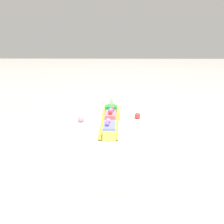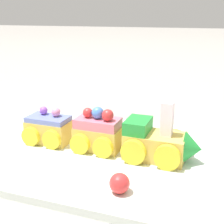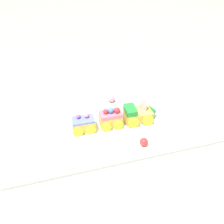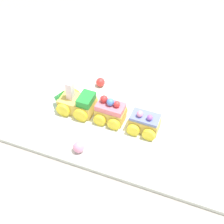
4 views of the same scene
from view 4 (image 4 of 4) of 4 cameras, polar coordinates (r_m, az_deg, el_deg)
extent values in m
plane|color=gray|center=(0.87, -1.49, -1.48)|extent=(10.00, 10.00, 0.00)
cube|color=silver|center=(0.87, -1.50, -1.22)|extent=(0.74, 0.34, 0.01)
cube|color=#E0BC56|center=(0.88, -6.38, 1.38)|extent=(0.10, 0.06, 0.04)
cube|color=green|center=(0.84, -4.75, 2.36)|extent=(0.04, 0.05, 0.02)
cone|color=green|center=(0.90, -9.81, 2.58)|extent=(0.03, 0.05, 0.05)
cube|color=white|center=(0.86, -7.54, 3.07)|extent=(0.02, 0.02, 0.02)
cube|color=white|center=(0.85, -7.66, 3.96)|extent=(0.02, 0.02, 0.02)
cube|color=white|center=(0.84, -7.78, 4.87)|extent=(0.02, 0.02, 0.02)
cylinder|color=yellow|center=(0.91, -6.94, 3.17)|extent=(0.04, 0.01, 0.04)
cylinder|color=yellow|center=(0.87, -8.91, 0.35)|extent=(0.04, 0.01, 0.04)
cylinder|color=yellow|center=(0.89, -3.90, 2.32)|extent=(0.04, 0.01, 0.04)
cylinder|color=yellow|center=(0.85, -5.77, -0.61)|extent=(0.04, 0.01, 0.04)
cube|color=#E0BC56|center=(0.84, -0.31, -0.43)|extent=(0.08, 0.05, 0.04)
cube|color=#E57084|center=(0.82, -0.31, 0.90)|extent=(0.08, 0.05, 0.02)
sphere|color=red|center=(0.81, 0.96, 1.53)|extent=(0.02, 0.02, 0.02)
sphere|color=#4C84E0|center=(0.81, -0.31, 1.81)|extent=(0.02, 0.02, 0.02)
sphere|color=red|center=(0.82, -1.33, 2.38)|extent=(0.02, 0.02, 0.02)
cylinder|color=yellow|center=(0.87, -0.91, 1.07)|extent=(0.03, 0.01, 0.03)
cylinder|color=yellow|center=(0.83, -2.38, -1.48)|extent=(0.03, 0.01, 0.03)
cylinder|color=yellow|center=(0.86, 1.71, 0.32)|extent=(0.03, 0.01, 0.03)
cylinder|color=yellow|center=(0.82, 0.33, -2.30)|extent=(0.03, 0.01, 0.03)
cube|color=#E0BC56|center=(0.82, 5.92, -2.25)|extent=(0.08, 0.05, 0.04)
cube|color=#6B7AC6|center=(0.81, 6.05, -1.10)|extent=(0.08, 0.05, 0.01)
sphere|color=#9956C6|center=(0.79, 6.93, -1.03)|extent=(0.02, 0.02, 0.01)
sphere|color=pink|center=(0.80, 5.13, -0.36)|extent=(0.02, 0.02, 0.02)
cylinder|color=yellow|center=(0.85, 5.11, -0.66)|extent=(0.03, 0.01, 0.03)
cylinder|color=yellow|center=(0.81, 3.87, -3.36)|extent=(0.03, 0.01, 0.03)
cylinder|color=yellow|center=(0.84, 7.86, -1.44)|extent=(0.03, 0.01, 0.03)
cylinder|color=yellow|center=(0.81, 6.73, -4.20)|extent=(0.03, 0.01, 0.03)
sphere|color=pink|center=(0.78, -6.10, -6.38)|extent=(0.03, 0.03, 0.03)
sphere|color=red|center=(0.95, -2.13, 5.47)|extent=(0.03, 0.03, 0.03)
camera|label=1|loc=(0.79, 51.09, 2.47)|focal=28.00mm
camera|label=2|loc=(1.15, -0.99, 25.56)|focal=50.00mm
camera|label=3|loc=(1.09, 22.05, 38.88)|focal=35.00mm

